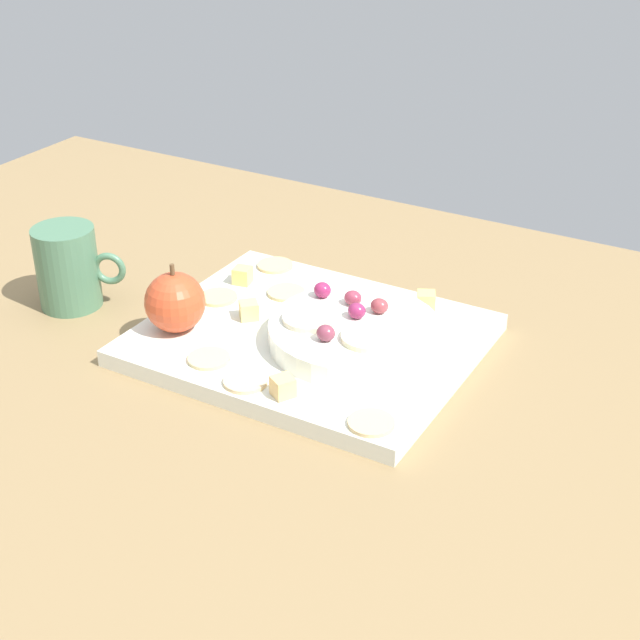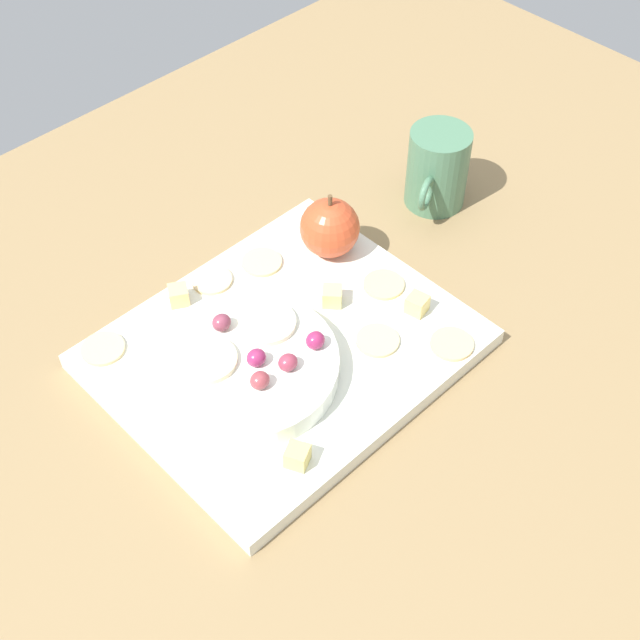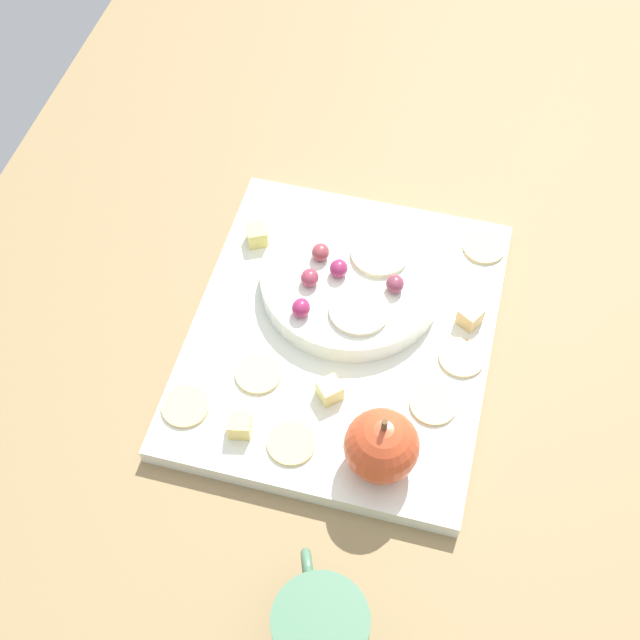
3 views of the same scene
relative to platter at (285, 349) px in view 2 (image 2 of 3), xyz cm
name	(u,v)px [view 2 (image 2 of 3)]	position (x,y,z in cm)	size (l,w,h in cm)	color
table	(297,325)	(-4.77, -3.23, -2.66)	(138.40, 92.95, 3.45)	olive
platter	(285,349)	(0.00, 0.00, 0.00)	(34.66, 29.02, 1.87)	white
serving_dish	(246,366)	(5.35, 0.33, 2.12)	(18.26, 18.26, 2.37)	white
apple_whole	(330,228)	(-12.88, -6.55, 4.24)	(6.60, 6.60, 6.60)	#C84726
apple_stem	(330,200)	(-12.88, -6.55, 8.14)	(0.50, 0.50, 1.20)	brown
cheese_cube_0	(417,304)	(-12.93, 6.34, 1.94)	(2.01, 2.01, 2.01)	#F4D473
cheese_cube_1	(297,456)	(8.71, 11.24, 1.94)	(2.01, 2.01, 2.01)	#E9D36D
cheese_cube_2	(179,295)	(4.03, -11.91, 1.94)	(2.01, 2.01, 2.01)	#F2C377
cheese_cube_3	(332,296)	(-7.41, -0.61, 1.94)	(2.01, 2.01, 2.01)	#E2D479
cracker_0	(378,340)	(-6.91, 6.45, 1.14)	(4.42, 4.42, 0.40)	#D4BD82
cracker_1	(262,262)	(-6.02, -10.17, 1.14)	(4.42, 4.42, 0.40)	#D5C086
cracker_2	(103,349)	(13.66, -12.02, 1.14)	(4.42, 4.42, 0.40)	#DBBC83
cracker_3	(384,285)	(-13.12, 1.50, 1.14)	(4.42, 4.42, 0.40)	#DFC27D
cracker_4	(212,280)	(-0.36, -11.89, 1.14)	(4.42, 4.42, 0.40)	beige
cracker_5	(452,344)	(-11.95, 11.98, 1.14)	(4.42, 4.42, 0.40)	#E2BA7C
grape_0	(260,380)	(6.46, 3.82, 4.13)	(1.96, 1.76, 1.65)	#953B42
grape_1	(221,322)	(4.40, -4.19, 4.17)	(1.96, 1.76, 1.73)	#83384B
grape_2	(288,362)	(3.13, 4.05, 4.12)	(1.96, 1.76, 1.63)	#96364A
grape_3	(256,358)	(4.91, 1.57, 4.17)	(1.96, 1.76, 1.73)	#952857
grape_4	(315,340)	(-0.61, 3.92, 4.19)	(1.96, 1.76, 1.77)	#9A2655
apple_slice_0	(207,360)	(8.16, -1.88, 3.60)	(5.79, 5.79, 0.60)	#F3E8B3
apple_slice_1	(267,323)	(0.87, -1.43, 3.60)	(5.79, 5.79, 0.60)	beige
cup	(437,169)	(-29.36, -5.34, 3.94)	(10.06, 7.20, 9.76)	#497657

